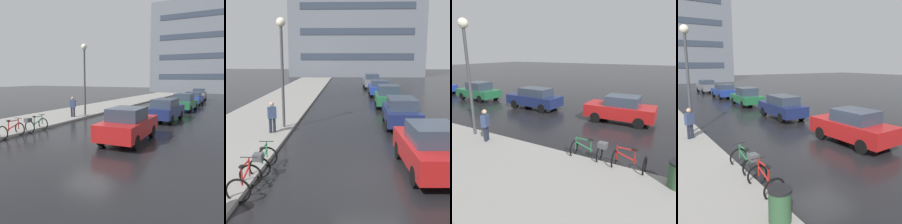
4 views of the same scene
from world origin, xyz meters
The scene contains 12 objects.
ground_plane centered at (0.00, 0.00, 0.00)m, with size 140.00×140.00×0.00m, color black.
sidewalk_kerb centered at (-6.00, 10.00, 0.07)m, with size 4.80×60.00×0.14m, color gray.
bicycle_nearest centered at (-3.60, -1.81, 0.39)m, with size 0.70×1.13×0.95m.
bicycle_second centered at (-3.53, -0.27, 0.48)m, with size 0.74×1.42×0.94m.
car_red centered at (2.02, 0.14, 0.82)m, with size 1.97×4.18×1.64m.
car_navy centered at (2.07, 6.74, 0.81)m, with size 1.86×4.25×1.58m.
car_green centered at (2.15, 13.12, 0.79)m, with size 1.99×4.11×1.61m.
car_blue centered at (2.05, 19.19, 0.77)m, with size 1.88×4.01×1.48m.
car_grey centered at (1.78, 25.57, 0.82)m, with size 1.87×3.76×1.62m.
pedestrian centered at (-4.40, 4.59, 0.93)m, with size 0.46×0.37×1.64m.
streetlamp centered at (-4.10, 5.80, 3.95)m, with size 0.46×0.46×5.63m.
building_facade_main centered at (0.44, 47.03, 9.44)m, with size 22.68×9.59×18.88m.
Camera 1 is at (6.63, -10.64, 3.00)m, focal length 40.00 mm.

